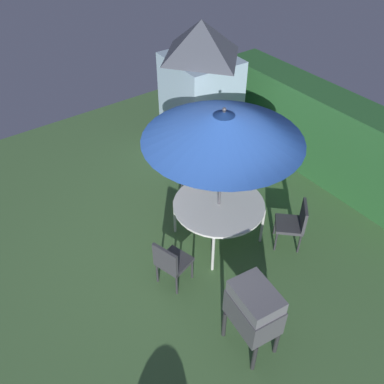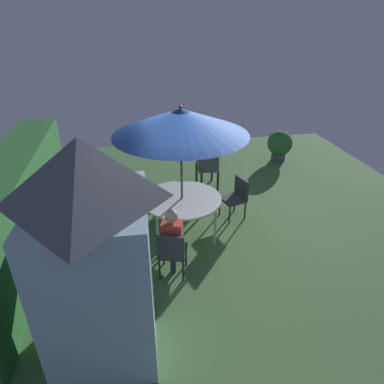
{
  "view_description": "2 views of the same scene",
  "coord_description": "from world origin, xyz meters",
  "px_view_note": "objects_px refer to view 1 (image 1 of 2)",
  "views": [
    {
      "loc": [
        4.01,
        -2.97,
        5.46
      ],
      "look_at": [
        0.0,
        -0.03,
        1.24
      ],
      "focal_mm": 38.47,
      "sensor_mm": 36.0,
      "label": 1
    },
    {
      "loc": [
        -5.67,
        1.38,
        4.03
      ],
      "look_at": [
        0.12,
        0.26,
        0.89
      ],
      "focal_mm": 31.71,
      "sensor_mm": 36.0,
      "label": 2
    }
  ],
  "objects_px": {
    "patio_table": "(219,206)",
    "patio_umbrella": "(223,126)",
    "garden_shed": "(201,90)",
    "person_in_red": "(194,163)",
    "chair_toward_hedge": "(295,222)",
    "chair_near_shed": "(193,171)",
    "bbq_grill": "(254,308)",
    "chair_far_side": "(171,262)"
  },
  "relations": [
    {
      "from": "patio_table",
      "to": "patio_umbrella",
      "type": "relative_size",
      "value": 0.6
    },
    {
      "from": "garden_shed",
      "to": "person_in_red",
      "type": "distance_m",
      "value": 1.77
    },
    {
      "from": "chair_toward_hedge",
      "to": "person_in_red",
      "type": "xyz_separation_m",
      "value": [
        -2.1,
        -0.59,
        0.26
      ]
    },
    {
      "from": "chair_near_shed",
      "to": "chair_toward_hedge",
      "type": "bearing_deg",
      "value": 14.46
    },
    {
      "from": "patio_umbrella",
      "to": "person_in_red",
      "type": "height_order",
      "value": "patio_umbrella"
    },
    {
      "from": "garden_shed",
      "to": "chair_toward_hedge",
      "type": "bearing_deg",
      "value": -8.19
    },
    {
      "from": "person_in_red",
      "to": "patio_table",
      "type": "bearing_deg",
      "value": -16.82
    },
    {
      "from": "person_in_red",
      "to": "bbq_grill",
      "type": "bearing_deg",
      "value": -23.11
    },
    {
      "from": "bbq_grill",
      "to": "patio_table",
      "type": "bearing_deg",
      "value": 153.21
    },
    {
      "from": "patio_table",
      "to": "person_in_red",
      "type": "height_order",
      "value": "person_in_red"
    },
    {
      "from": "patio_umbrella",
      "to": "chair_toward_hedge",
      "type": "bearing_deg",
      "value": 46.31
    },
    {
      "from": "patio_table",
      "to": "bbq_grill",
      "type": "relative_size",
      "value": 1.3
    },
    {
      "from": "garden_shed",
      "to": "patio_table",
      "type": "xyz_separation_m",
      "value": [
        2.41,
        -1.43,
        -0.76
      ]
    },
    {
      "from": "chair_toward_hedge",
      "to": "person_in_red",
      "type": "bearing_deg",
      "value": -164.37
    },
    {
      "from": "patio_umbrella",
      "to": "bbq_grill",
      "type": "height_order",
      "value": "patio_umbrella"
    },
    {
      "from": "patio_table",
      "to": "person_in_red",
      "type": "distance_m",
      "value": 1.25
    },
    {
      "from": "bbq_grill",
      "to": "chair_toward_hedge",
      "type": "xyz_separation_m",
      "value": [
        -1.0,
        1.91,
        -0.33
      ]
    },
    {
      "from": "patio_table",
      "to": "chair_toward_hedge",
      "type": "bearing_deg",
      "value": 46.31
    },
    {
      "from": "patio_umbrella",
      "to": "bbq_grill",
      "type": "xyz_separation_m",
      "value": [
        1.9,
        -0.96,
        -1.48
      ]
    },
    {
      "from": "chair_far_side",
      "to": "chair_toward_hedge",
      "type": "bearing_deg",
      "value": 76.45
    },
    {
      "from": "patio_umbrella",
      "to": "patio_table",
      "type": "bearing_deg",
      "value": 85.24
    },
    {
      "from": "chair_toward_hedge",
      "to": "patio_table",
      "type": "bearing_deg",
      "value": -133.69
    },
    {
      "from": "garden_shed",
      "to": "person_in_red",
      "type": "xyz_separation_m",
      "value": [
        1.22,
        -1.06,
        -0.72
      ]
    },
    {
      "from": "patio_umbrella",
      "to": "chair_toward_hedge",
      "type": "distance_m",
      "value": 2.23
    },
    {
      "from": "bbq_grill",
      "to": "chair_toward_hedge",
      "type": "distance_m",
      "value": 2.18
    },
    {
      "from": "patio_table",
      "to": "chair_near_shed",
      "type": "relative_size",
      "value": 1.74
    },
    {
      "from": "garden_shed",
      "to": "person_in_red",
      "type": "relative_size",
      "value": 2.34
    },
    {
      "from": "chair_far_side",
      "to": "person_in_red",
      "type": "bearing_deg",
      "value": 134.2
    },
    {
      "from": "chair_near_shed",
      "to": "person_in_red",
      "type": "xyz_separation_m",
      "value": [
        0.08,
        -0.02,
        0.26
      ]
    },
    {
      "from": "bbq_grill",
      "to": "chair_near_shed",
      "type": "xyz_separation_m",
      "value": [
        -3.18,
        1.35,
        -0.33
      ]
    },
    {
      "from": "bbq_grill",
      "to": "chair_toward_hedge",
      "type": "bearing_deg",
      "value": 117.58
    },
    {
      "from": "patio_table",
      "to": "chair_far_side",
      "type": "xyz_separation_m",
      "value": [
        0.38,
        -1.25,
        -0.22
      ]
    },
    {
      "from": "bbq_grill",
      "to": "chair_near_shed",
      "type": "bearing_deg",
      "value": 157.04
    },
    {
      "from": "patio_table",
      "to": "chair_toward_hedge",
      "type": "distance_m",
      "value": 1.33
    },
    {
      "from": "chair_toward_hedge",
      "to": "garden_shed",
      "type": "bearing_deg",
      "value": 171.81
    },
    {
      "from": "chair_far_side",
      "to": "patio_umbrella",
      "type": "bearing_deg",
      "value": 106.68
    },
    {
      "from": "bbq_grill",
      "to": "patio_umbrella",
      "type": "bearing_deg",
      "value": 153.21
    },
    {
      "from": "garden_shed",
      "to": "chair_toward_hedge",
      "type": "xyz_separation_m",
      "value": [
        3.32,
        -0.48,
        -0.98
      ]
    },
    {
      "from": "bbq_grill",
      "to": "chair_far_side",
      "type": "xyz_separation_m",
      "value": [
        -1.53,
        -0.29,
        -0.33
      ]
    },
    {
      "from": "garden_shed",
      "to": "chair_near_shed",
      "type": "xyz_separation_m",
      "value": [
        1.14,
        -1.04,
        -0.98
      ]
    },
    {
      "from": "chair_near_shed",
      "to": "person_in_red",
      "type": "distance_m",
      "value": 0.28
    },
    {
      "from": "patio_table",
      "to": "chair_far_side",
      "type": "distance_m",
      "value": 1.33
    }
  ]
}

